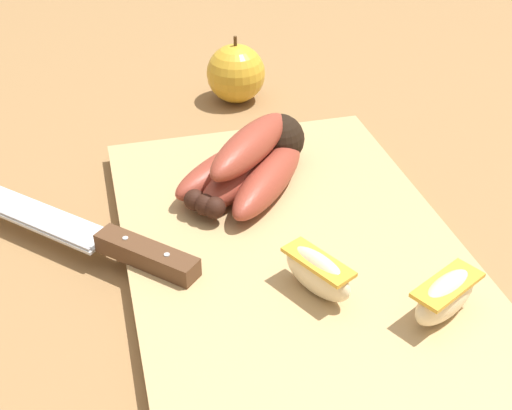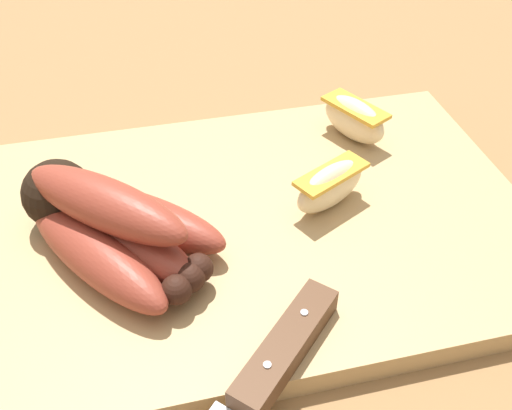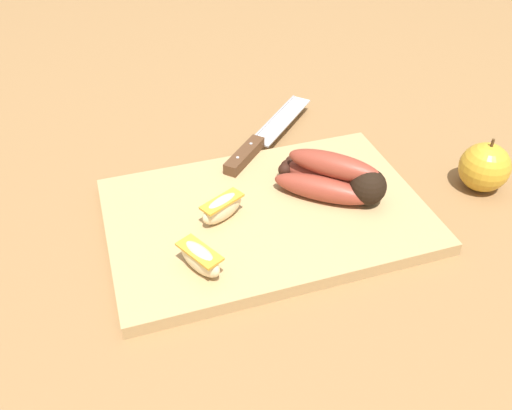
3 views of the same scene
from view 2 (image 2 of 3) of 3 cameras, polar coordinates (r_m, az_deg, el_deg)
ground_plane at (r=0.47m, az=-0.52°, el=-2.98°), size 6.00×6.00×0.00m
cutting_board at (r=0.46m, az=-0.36°, el=-2.44°), size 0.45×0.30×0.02m
banana_bunch at (r=0.43m, az=-14.36°, el=-1.90°), size 0.16×0.16×0.06m
apple_wedge_near at (r=0.46m, az=7.29°, el=2.00°), size 0.07×0.05×0.04m
apple_wedge_middle at (r=0.54m, az=9.63°, el=8.40°), size 0.05×0.07×0.04m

